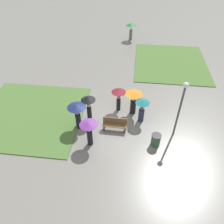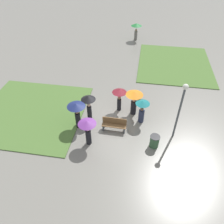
{
  "view_description": "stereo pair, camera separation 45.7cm",
  "coord_description": "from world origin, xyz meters",
  "views": [
    {
      "loc": [
        1.37,
        -10.69,
        10.16
      ],
      "look_at": [
        0.08,
        0.23,
        0.69
      ],
      "focal_mm": 35.0,
      "sensor_mm": 36.0,
      "label": 1
    },
    {
      "loc": [
        1.82,
        -10.62,
        10.16
      ],
      "look_at": [
        0.08,
        0.23,
        0.69
      ],
      "focal_mm": 35.0,
      "sensor_mm": 36.0,
      "label": 2
    }
  ],
  "objects": [
    {
      "name": "lone_walker_far_path",
      "position": [
        0.6,
        14.14,
        1.43
      ],
      "size": [
        1.19,
        1.19,
        1.86
      ],
      "rotation": [
        0.0,
        0.0,
        1.52
      ],
      "color": "slate",
      "rests_on": "ground_plane"
    },
    {
      "name": "ground_plane",
      "position": [
        0.0,
        0.0,
        0.0
      ],
      "size": [
        90.0,
        90.0,
        0.0
      ],
      "primitive_type": "plane",
      "color": "slate"
    },
    {
      "name": "crowd_person_purple",
      "position": [
        -0.98,
        -2.07,
        1.28
      ],
      "size": [
        1.06,
        1.06,
        1.8
      ],
      "rotation": [
        0.0,
        0.0,
        3.51
      ],
      "color": "black",
      "rests_on": "ground_plane"
    },
    {
      "name": "lamp_post",
      "position": [
        4.12,
        -0.65,
        2.54
      ],
      "size": [
        0.32,
        0.32,
        3.88
      ],
      "color": "#474C51",
      "rests_on": "ground_plane"
    },
    {
      "name": "crowd_person_black",
      "position": [
        -1.42,
        0.05,
        1.44
      ],
      "size": [
        0.95,
        0.95,
        1.97
      ],
      "rotation": [
        0.0,
        0.0,
        5.14
      ],
      "color": "black",
      "rests_on": "ground_plane"
    },
    {
      "name": "crowd_person_teal",
      "position": [
        2.03,
        0.38,
        1.13
      ],
      "size": [
        0.92,
        0.92,
        1.75
      ],
      "rotation": [
        0.0,
        0.0,
        4.04
      ],
      "color": "#282D47",
      "rests_on": "ground_plane"
    },
    {
      "name": "crowd_person_orange",
      "position": [
        1.44,
        1.13,
        1.38
      ],
      "size": [
        1.16,
        1.16,
        1.9
      ],
      "rotation": [
        0.0,
        0.0,
        0.98
      ],
      "color": "black",
      "rests_on": "ground_plane"
    },
    {
      "name": "lawn_patch_near",
      "position": [
        -5.71,
        0.09,
        0.03
      ],
      "size": [
        7.3,
        7.07,
        0.06
      ],
      "color": "#4C7033",
      "rests_on": "ground_plane"
    },
    {
      "name": "lawn_patch_far",
      "position": [
        4.73,
        8.95,
        0.03
      ],
      "size": [
        6.74,
        7.73,
        0.06
      ],
      "color": "#4C7033",
      "rests_on": "ground_plane"
    },
    {
      "name": "crowd_person_maroon",
      "position": [
        0.41,
        1.36,
        1.38
      ],
      "size": [
        0.99,
        0.99,
        1.8
      ],
      "rotation": [
        0.0,
        0.0,
        5.66
      ],
      "color": "black",
      "rests_on": "ground_plane"
    },
    {
      "name": "trash_bin",
      "position": [
        2.93,
        -1.68,
        0.41
      ],
      "size": [
        0.59,
        0.59,
        0.81
      ],
      "color": "#335638",
      "rests_on": "ground_plane"
    },
    {
      "name": "park_bench",
      "position": [
        0.37,
        -0.68,
        0.46
      ],
      "size": [
        1.56,
        0.45,
        0.9
      ],
      "rotation": [
        0.0,
        0.0,
        -0.02
      ],
      "color": "brown",
      "rests_on": "ground_plane"
    },
    {
      "name": "crowd_person_navy",
      "position": [
        -1.99,
        -0.74,
        1.38
      ],
      "size": [
        1.15,
        1.15,
        1.89
      ],
      "rotation": [
        0.0,
        0.0,
        2.61
      ],
      "color": "black",
      "rests_on": "ground_plane"
    }
  ]
}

